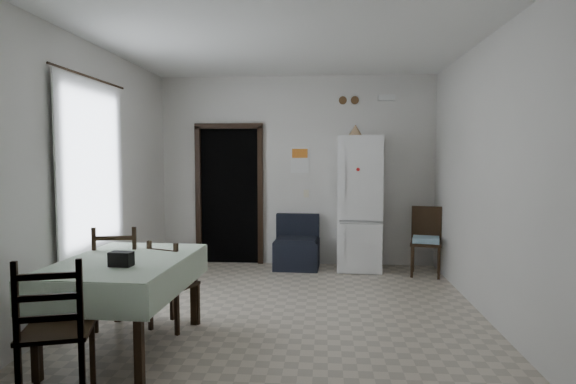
% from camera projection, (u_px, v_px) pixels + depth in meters
% --- Properties ---
extents(ground, '(4.50, 4.50, 0.00)m').
position_uv_depth(ground, '(285.00, 308.00, 5.29)').
color(ground, '#BBAE99').
rests_on(ground, ground).
extents(ceiling, '(4.20, 4.50, 0.02)m').
position_uv_depth(ceiling, '(284.00, 40.00, 5.08)').
color(ceiling, white).
rests_on(ceiling, ground).
extents(wall_back, '(4.20, 0.02, 2.90)m').
position_uv_depth(wall_back, '(297.00, 171.00, 7.42)').
color(wall_back, silver).
rests_on(wall_back, ground).
extents(wall_front, '(4.20, 0.02, 2.90)m').
position_uv_depth(wall_front, '(254.00, 192.00, 2.95)').
color(wall_front, silver).
rests_on(wall_front, ground).
extents(wall_left, '(0.02, 4.50, 2.90)m').
position_uv_depth(wall_left, '(96.00, 176.00, 5.34)').
color(wall_left, silver).
rests_on(wall_left, ground).
extents(wall_right, '(0.02, 4.50, 2.90)m').
position_uv_depth(wall_right, '(484.00, 178.00, 5.02)').
color(wall_right, silver).
rests_on(wall_right, ground).
extents(doorway, '(1.06, 0.52, 2.22)m').
position_uv_depth(doorway, '(232.00, 195.00, 7.73)').
color(doorway, black).
rests_on(doorway, ground).
extents(window_recess, '(0.10, 1.20, 1.60)m').
position_uv_depth(window_recess, '(83.00, 168.00, 5.14)').
color(window_recess, silver).
rests_on(window_recess, ground).
extents(curtain, '(0.02, 1.45, 1.85)m').
position_uv_depth(curtain, '(93.00, 168.00, 5.13)').
color(curtain, silver).
rests_on(curtain, ground).
extents(curtain_rod, '(0.02, 1.60, 0.02)m').
position_uv_depth(curtain_rod, '(91.00, 78.00, 5.06)').
color(curtain_rod, black).
rests_on(curtain_rod, ground).
extents(calendar, '(0.28, 0.02, 0.40)m').
position_uv_depth(calendar, '(300.00, 160.00, 7.39)').
color(calendar, white).
rests_on(calendar, ground).
extents(calendar_image, '(0.24, 0.01, 0.14)m').
position_uv_depth(calendar_image, '(300.00, 153.00, 7.38)').
color(calendar_image, orange).
rests_on(calendar_image, ground).
extents(light_switch, '(0.08, 0.02, 0.12)m').
position_uv_depth(light_switch, '(306.00, 194.00, 7.42)').
color(light_switch, beige).
rests_on(light_switch, ground).
extents(vent_left, '(0.12, 0.03, 0.12)m').
position_uv_depth(vent_left, '(343.00, 100.00, 7.27)').
color(vent_left, '#523820').
rests_on(vent_left, ground).
extents(vent_right, '(0.12, 0.03, 0.12)m').
position_uv_depth(vent_right, '(355.00, 100.00, 7.26)').
color(vent_right, '#523820').
rests_on(vent_right, ground).
extents(emergency_light, '(0.25, 0.07, 0.09)m').
position_uv_depth(emergency_light, '(386.00, 98.00, 7.20)').
color(emergency_light, white).
rests_on(emergency_light, ground).
extents(fridge, '(0.67, 0.67, 1.97)m').
position_uv_depth(fridge, '(360.00, 203.00, 7.06)').
color(fridge, white).
rests_on(fridge, ground).
extents(tan_cone, '(0.22, 0.22, 0.16)m').
position_uv_depth(tan_cone, '(355.00, 130.00, 6.94)').
color(tan_cone, '#A5825C').
rests_on(tan_cone, fridge).
extents(navy_seat, '(0.68, 0.66, 0.79)m').
position_uv_depth(navy_seat, '(297.00, 242.00, 7.18)').
color(navy_seat, black).
rests_on(navy_seat, ground).
extents(corner_chair, '(0.50, 0.50, 0.96)m').
position_uv_depth(corner_chair, '(426.00, 242.00, 6.73)').
color(corner_chair, black).
rests_on(corner_chair, ground).
extents(dining_table, '(1.04, 1.55, 0.79)m').
position_uv_depth(dining_table, '(126.00, 304.00, 4.15)').
color(dining_table, '#B1C7AA').
rests_on(dining_table, ground).
extents(black_bag, '(0.19, 0.12, 0.12)m').
position_uv_depth(black_bag, '(121.00, 259.00, 3.84)').
color(black_bag, black).
rests_on(black_bag, dining_table).
extents(dining_chair_far_left, '(0.50, 0.50, 1.01)m').
position_uv_depth(dining_chair_far_left, '(120.00, 275.00, 4.73)').
color(dining_chair_far_left, black).
rests_on(dining_chair_far_left, ground).
extents(dining_chair_far_right, '(0.48, 0.48, 0.87)m').
position_uv_depth(dining_chair_far_right, '(174.00, 284.00, 4.68)').
color(dining_chair_far_right, black).
rests_on(dining_chair_far_right, ground).
extents(dining_chair_near_head, '(0.55, 0.55, 1.02)m').
position_uv_depth(dining_chair_near_head, '(57.00, 329.00, 3.23)').
color(dining_chair_near_head, black).
rests_on(dining_chair_near_head, ground).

